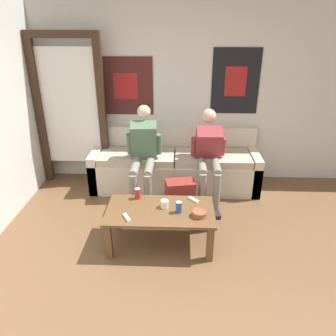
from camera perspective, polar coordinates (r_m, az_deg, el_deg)
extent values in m
plane|color=brown|center=(3.15, -3.32, -21.86)|extent=(18.00, 18.00, 0.00)
cube|color=silver|center=(4.84, -0.82, 12.59)|extent=(10.00, 0.05, 2.55)
cube|color=#471E1E|center=(4.84, -7.38, 13.93)|extent=(0.78, 0.01, 0.81)
cube|color=maroon|center=(4.83, -7.39, 13.91)|extent=(0.35, 0.01, 0.37)
cube|color=black|center=(4.82, 11.69, 14.53)|extent=(0.66, 0.01, 0.90)
cube|color=maroon|center=(4.81, 11.70, 14.52)|extent=(0.30, 0.01, 0.41)
cube|color=#382319|center=(5.09, -21.36, 8.63)|extent=(0.10, 0.10, 2.05)
cube|color=#382319|center=(4.80, -11.33, 8.96)|extent=(0.10, 0.10, 2.05)
cube|color=#382319|center=(4.77, -18.13, 21.32)|extent=(1.00, 0.10, 0.10)
cube|color=silver|center=(4.92, -16.56, 10.03)|extent=(0.82, 0.02, 1.64)
cube|color=beige|center=(5.00, 1.25, 2.69)|extent=(2.38, 0.13, 0.83)
cube|color=beige|center=(4.75, 1.15, -1.15)|extent=(2.38, 0.59, 0.44)
cube|color=beige|center=(4.87, -12.28, -0.26)|extent=(0.12, 0.59, 0.56)
cube|color=beige|center=(4.84, 14.68, -0.71)|extent=(0.12, 0.59, 0.56)
cube|color=#B2A38E|center=(4.67, -5.41, 1.94)|extent=(1.05, 0.55, 0.10)
cube|color=#B2A38E|center=(4.66, 7.78, 1.73)|extent=(1.05, 0.55, 0.10)
cube|color=brown|center=(3.52, -1.37, -7.48)|extent=(1.15, 0.63, 0.03)
cube|color=brown|center=(3.91, -8.79, -7.88)|extent=(0.07, 0.07, 0.40)
cube|color=brown|center=(3.86, 6.72, -8.25)|extent=(0.07, 0.07, 0.40)
cube|color=brown|center=(3.50, -10.34, -12.42)|extent=(0.07, 0.07, 0.40)
cube|color=brown|center=(3.44, 7.31, -12.94)|extent=(0.07, 0.07, 0.40)
cylinder|color=gray|center=(4.23, -5.75, 0.11)|extent=(0.11, 0.46, 0.11)
cylinder|color=gray|center=(4.14, -6.02, -4.47)|extent=(0.10, 0.10, 0.51)
cube|color=#232328|center=(4.21, -5.99, -7.99)|extent=(0.11, 0.25, 0.05)
cylinder|color=gray|center=(4.20, -3.32, 0.07)|extent=(0.11, 0.46, 0.11)
cylinder|color=gray|center=(4.11, -3.53, -4.53)|extent=(0.10, 0.10, 0.51)
cube|color=#232328|center=(4.19, -3.53, -8.07)|extent=(0.11, 0.25, 0.05)
cube|color=#4C6B51|center=(4.39, -4.21, 4.68)|extent=(0.36, 0.37, 0.56)
sphere|color=beige|center=(4.37, -4.23, 9.74)|extent=(0.18, 0.18, 0.18)
cylinder|color=#4C6B51|center=(4.44, -6.68, 4.21)|extent=(0.08, 0.12, 0.29)
cylinder|color=#4C6B51|center=(4.40, -1.66, 4.16)|extent=(0.08, 0.12, 0.29)
cylinder|color=gray|center=(4.23, 5.99, 0.12)|extent=(0.11, 0.39, 0.11)
cylinder|color=gray|center=(4.17, 5.98, -4.23)|extent=(0.10, 0.10, 0.51)
cube|color=#232328|center=(4.24, 5.88, -7.73)|extent=(0.11, 0.25, 0.05)
cylinder|color=gray|center=(4.24, 8.41, 0.08)|extent=(0.11, 0.39, 0.11)
cylinder|color=gray|center=(4.18, 8.45, -4.25)|extent=(0.10, 0.10, 0.51)
cube|color=#232328|center=(4.25, 8.33, -7.74)|extent=(0.11, 0.25, 0.05)
cube|color=maroon|center=(4.43, 7.06, 4.20)|extent=(0.35, 0.42, 0.52)
sphere|color=beige|center=(4.48, 7.13, 8.97)|extent=(0.20, 0.20, 0.20)
cylinder|color=maroon|center=(4.46, 4.51, 3.81)|extent=(0.08, 0.14, 0.27)
cylinder|color=maroon|center=(4.49, 9.48, 3.70)|extent=(0.08, 0.14, 0.27)
cube|color=maroon|center=(4.18, 2.09, -5.00)|extent=(0.39, 0.30, 0.44)
cube|color=maroon|center=(4.14, 2.33, -6.91)|extent=(0.26, 0.13, 0.20)
cylinder|color=brown|center=(3.40, 5.47, -7.93)|extent=(0.14, 0.14, 0.06)
torus|color=brown|center=(3.39, 5.49, -7.59)|extent=(0.15, 0.15, 0.02)
cylinder|color=silver|center=(3.53, -0.59, -6.28)|extent=(0.08, 0.08, 0.08)
cylinder|color=black|center=(3.50, -0.59, -5.60)|extent=(0.00, 0.00, 0.01)
cylinder|color=#28479E|center=(3.44, 1.87, -6.84)|extent=(0.07, 0.07, 0.12)
cylinder|color=silver|center=(3.41, 1.89, -5.95)|extent=(0.06, 0.06, 0.00)
cylinder|color=maroon|center=(3.70, -5.32, -4.46)|extent=(0.07, 0.07, 0.12)
cylinder|color=silver|center=(3.67, -5.35, -3.61)|extent=(0.06, 0.06, 0.00)
cube|color=white|center=(3.39, -7.20, -8.54)|extent=(0.10, 0.14, 0.02)
cylinder|color=#333842|center=(3.41, -7.40, -8.07)|extent=(0.01, 0.01, 0.00)
cube|color=white|center=(3.68, 4.47, -5.52)|extent=(0.12, 0.13, 0.02)
cylinder|color=#333842|center=(3.69, 4.12, -5.14)|extent=(0.01, 0.01, 0.00)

